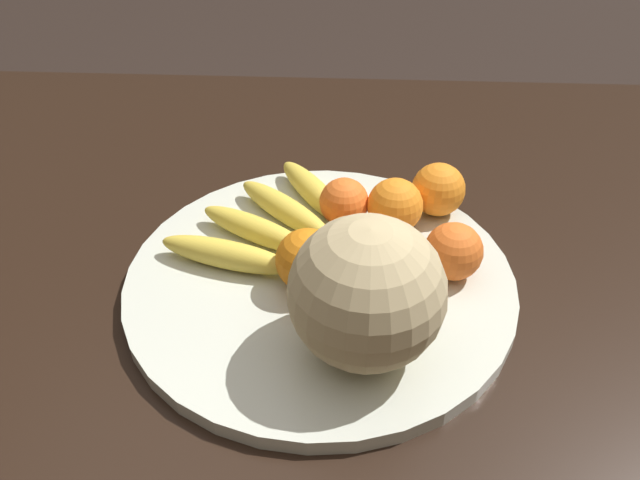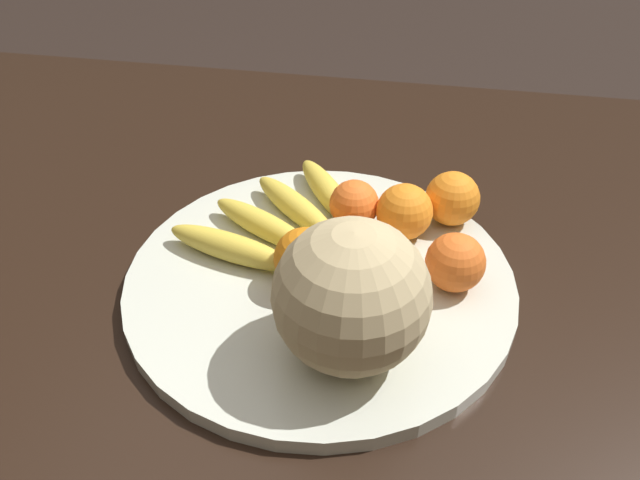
# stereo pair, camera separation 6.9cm
# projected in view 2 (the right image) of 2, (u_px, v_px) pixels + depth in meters

# --- Properties ---
(kitchen_table) EXTENTS (1.59, 1.16, 0.78)m
(kitchen_table) POSITION_uv_depth(u_px,v_px,m) (317.00, 329.00, 0.79)
(kitchen_table) COLOR black
(kitchen_table) RESTS_ON ground_plane
(fruit_bowl) EXTENTS (0.45, 0.45, 0.02)m
(fruit_bowl) POSITION_uv_depth(u_px,v_px,m) (320.00, 279.00, 0.73)
(fruit_bowl) COLOR beige
(fruit_bowl) RESTS_ON kitchen_table
(melon) EXTENTS (0.15, 0.15, 0.15)m
(melon) POSITION_uv_depth(u_px,v_px,m) (351.00, 296.00, 0.58)
(melon) COLOR tan
(melon) RESTS_ON fruit_bowl
(banana_bunch) EXTENTS (0.24, 0.25, 0.03)m
(banana_bunch) POSITION_uv_depth(u_px,v_px,m) (282.00, 217.00, 0.78)
(banana_bunch) COLOR brown
(banana_bunch) RESTS_ON fruit_bowl
(orange_front_left) EXTENTS (0.07, 0.07, 0.07)m
(orange_front_left) POSITION_uv_depth(u_px,v_px,m) (404.00, 212.00, 0.76)
(orange_front_left) COLOR orange
(orange_front_left) RESTS_ON fruit_bowl
(orange_front_right) EXTENTS (0.07, 0.07, 0.07)m
(orange_front_right) POSITION_uv_depth(u_px,v_px,m) (455.00, 260.00, 0.69)
(orange_front_right) COLOR orange
(orange_front_right) RESTS_ON fruit_bowl
(orange_mid_center) EXTENTS (0.07, 0.07, 0.07)m
(orange_mid_center) POSITION_uv_depth(u_px,v_px,m) (306.00, 259.00, 0.69)
(orange_mid_center) COLOR orange
(orange_mid_center) RESTS_ON fruit_bowl
(orange_back_left) EXTENTS (0.06, 0.06, 0.06)m
(orange_back_left) POSITION_uv_depth(u_px,v_px,m) (350.00, 244.00, 0.72)
(orange_back_left) COLOR orange
(orange_back_left) RESTS_ON fruit_bowl
(orange_back_right) EXTENTS (0.06, 0.06, 0.06)m
(orange_back_right) POSITION_uv_depth(u_px,v_px,m) (354.00, 204.00, 0.78)
(orange_back_right) COLOR orange
(orange_back_right) RESTS_ON fruit_bowl
(orange_top_small) EXTENTS (0.07, 0.07, 0.07)m
(orange_top_small) POSITION_uv_depth(u_px,v_px,m) (452.00, 199.00, 0.78)
(orange_top_small) COLOR orange
(orange_top_small) RESTS_ON fruit_bowl
(produce_tag) EXTENTS (0.10, 0.08, 0.00)m
(produce_tag) POSITION_uv_depth(u_px,v_px,m) (386.00, 263.00, 0.74)
(produce_tag) COLOR white
(produce_tag) RESTS_ON fruit_bowl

